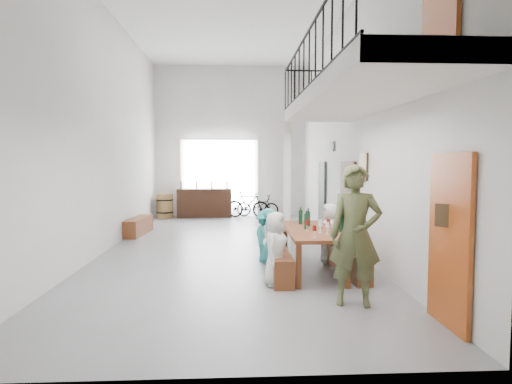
{
  "coord_description": "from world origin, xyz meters",
  "views": [
    {
      "loc": [
        0.12,
        -9.83,
        1.99
      ],
      "look_at": [
        0.61,
        -0.5,
        1.33
      ],
      "focal_mm": 30.0,
      "sensor_mm": 36.0,
      "label": 1
    }
  ],
  "objects": [
    {
      "name": "guest_right_b",
      "position": [
        2.08,
        -2.22,
        0.53
      ],
      "size": [
        0.64,
        1.04,
        1.07
      ],
      "primitive_type": "imported",
      "rotation": [
        0.0,
        0.0,
        -1.92
      ],
      "color": "black",
      "rests_on": "ground"
    },
    {
      "name": "guest_left_d",
      "position": [
        0.73,
        -1.48,
        0.52
      ],
      "size": [
        0.58,
        0.75,
        1.03
      ],
      "primitive_type": "imported",
      "rotation": [
        0.0,
        0.0,
        1.9
      ],
      "color": "teal",
      "rests_on": "ground"
    },
    {
      "name": "guest_left_c",
      "position": [
        0.87,
        -1.93,
        0.54
      ],
      "size": [
        0.42,
        0.54,
        1.09
      ],
      "primitive_type": "imported",
      "rotation": [
        0.0,
        0.0,
        1.55
      ],
      "color": "silver",
      "rests_on": "ground"
    },
    {
      "name": "floor",
      "position": [
        0.0,
        0.0,
        0.0
      ],
      "size": [
        12.0,
        12.0,
        0.0
      ],
      "primitive_type": "plane",
      "color": "slate",
      "rests_on": "ground"
    },
    {
      "name": "oak_barrel",
      "position": [
        -2.32,
        5.4,
        0.44
      ],
      "size": [
        0.59,
        0.59,
        0.87
      ],
      "color": "olive",
      "rests_on": "ground"
    },
    {
      "name": "serving_counter",
      "position": [
        -0.94,
        5.65,
        0.51
      ],
      "size": [
        1.97,
        0.65,
        1.02
      ],
      "primitive_type": "cube",
      "rotation": [
        0.0,
        0.0,
        0.06
      ],
      "color": "#3B1B0F",
      "rests_on": "ground"
    },
    {
      "name": "guest_left_b",
      "position": [
        0.77,
        -2.46,
        0.59
      ],
      "size": [
        0.32,
        0.45,
        1.19
      ],
      "primitive_type": "imported",
      "rotation": [
        0.0,
        0.0,
        1.5
      ],
      "color": "teal",
      "rests_on": "ground"
    },
    {
      "name": "guest_left_a",
      "position": [
        0.79,
        -3.06,
        0.6
      ],
      "size": [
        0.58,
        0.69,
        1.19
      ],
      "primitive_type": "imported",
      "rotation": [
        0.0,
        0.0,
        1.15
      ],
      "color": "silver",
      "rests_on": "ground"
    },
    {
      "name": "bench_inner",
      "position": [
        0.91,
        -2.39,
        0.23
      ],
      "size": [
        0.33,
        2.01,
        0.46
      ],
      "primitive_type": "cube",
      "rotation": [
        0.0,
        0.0,
        -0.0
      ],
      "color": "brown",
      "rests_on": "ground"
    },
    {
      "name": "bench_wall",
      "position": [
        2.13,
        -2.33,
        0.23
      ],
      "size": [
        0.4,
        1.97,
        0.45
      ],
      "primitive_type": "cube",
      "rotation": [
        0.0,
        0.0,
        0.07
      ],
      "color": "brown",
      "rests_on": "ground"
    },
    {
      "name": "tableware",
      "position": [
        1.54,
        -2.33,
        0.92
      ],
      "size": [
        0.48,
        1.63,
        0.35
      ],
      "color": "black",
      "rests_on": "tasting_table"
    },
    {
      "name": "counter_bottles",
      "position": [
        -0.94,
        5.64,
        1.16
      ],
      "size": [
        1.7,
        0.14,
        0.28
      ],
      "color": "black",
      "rests_on": "serving_counter"
    },
    {
      "name": "right_wall_decor",
      "position": [
        2.7,
        -1.87,
        1.74
      ],
      "size": [
        0.07,
        8.28,
        5.07
      ],
      "color": "#9A3D13",
      "rests_on": "ground"
    },
    {
      "name": "bicycle_far",
      "position": [
        0.62,
        5.34,
        0.47
      ],
      "size": [
        1.64,
        0.91,
        0.95
      ],
      "primitive_type": "imported",
      "rotation": [
        0.0,
        0.0,
        1.26
      ],
      "color": "black",
      "rests_on": "ground"
    },
    {
      "name": "room_walls",
      "position": [
        0.0,
        0.0,
        3.55
      ],
      "size": [
        12.0,
        12.0,
        12.0
      ],
      "color": "white",
      "rests_on": "ground"
    },
    {
      "name": "balcony",
      "position": [
        1.98,
        -3.13,
        2.96
      ],
      "size": [
        1.52,
        5.62,
        4.0
      ],
      "color": "white",
      "rests_on": "ground"
    },
    {
      "name": "guest_right_a",
      "position": [
        2.17,
        -2.76,
        0.63
      ],
      "size": [
        0.39,
        0.76,
        1.25
      ],
      "primitive_type": "imported",
      "rotation": [
        0.0,
        0.0,
        -1.69
      ],
      "color": "maroon",
      "rests_on": "ground"
    },
    {
      "name": "gateway_portal",
      "position": [
        -0.4,
        5.94,
        1.4
      ],
      "size": [
        2.8,
        0.08,
        2.8
      ],
      "primitive_type": "cube",
      "color": "white",
      "rests_on": "ground"
    },
    {
      "name": "host_standing",
      "position": [
        1.8,
        -4.06,
        0.98
      ],
      "size": [
        0.8,
        0.61,
        1.95
      ],
      "primitive_type": "imported",
      "rotation": [
        0.0,
        0.0,
        -0.22
      ],
      "color": "#484E2C",
      "rests_on": "ground"
    },
    {
      "name": "potted_plant",
      "position": [
        2.45,
        0.69,
        0.23
      ],
      "size": [
        0.45,
        0.41,
        0.45
      ],
      "primitive_type": "imported",
      "rotation": [
        0.0,
        0.0,
        0.14
      ],
      "color": "#124417",
      "rests_on": "ground"
    },
    {
      "name": "tasting_table",
      "position": [
        1.54,
        -2.3,
        0.71
      ],
      "size": [
        0.96,
        2.29,
        0.79
      ],
      "rotation": [
        0.0,
        0.0,
        -0.01
      ],
      "color": "brown",
      "rests_on": "ground"
    },
    {
      "name": "side_bench",
      "position": [
        -2.5,
        2.0,
        0.23
      ],
      "size": [
        0.49,
        1.68,
        0.46
      ],
      "primitive_type": "cube",
      "rotation": [
        0.0,
        0.0,
        -0.08
      ],
      "color": "brown",
      "rests_on": "ground"
    },
    {
      "name": "bicycle_near",
      "position": [
        0.99,
        5.6,
        0.41
      ],
      "size": [
        1.64,
        0.96,
        0.82
      ],
      "primitive_type": "imported",
      "rotation": [
        0.0,
        0.0,
        1.28
      ],
      "color": "black",
      "rests_on": "ground"
    },
    {
      "name": "guest_right_c",
      "position": [
        2.03,
        -1.5,
        0.59
      ],
      "size": [
        0.41,
        0.6,
        1.17
      ],
      "primitive_type": "imported",
      "rotation": [
        0.0,
        0.0,
        -1.51
      ],
      "color": "silver",
      "rests_on": "ground"
    }
  ]
}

